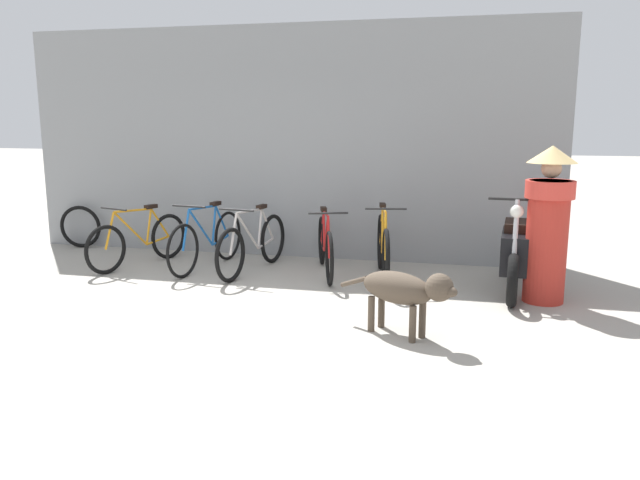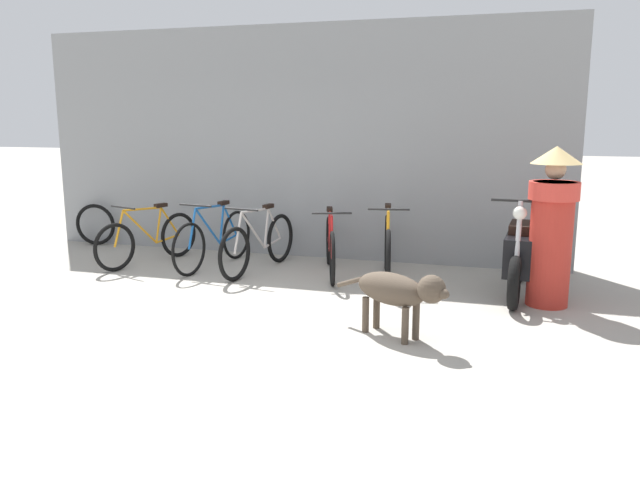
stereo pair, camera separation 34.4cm
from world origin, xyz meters
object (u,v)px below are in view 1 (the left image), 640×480
(bicycle_1, at_px, (207,241))
(person_in_robes, at_px, (548,221))
(bicycle_3, at_px, (325,247))
(spare_tire_left, at_px, (80,227))
(stray_dog, at_px, (405,290))
(bicycle_4, at_px, (383,249))
(bicycle_0, at_px, (139,241))
(bicycle_2, at_px, (253,245))
(motorcycle, at_px, (514,254))

(bicycle_1, xyz_separation_m, person_in_robes, (4.02, -0.57, 0.49))
(bicycle_3, bearing_deg, spare_tire_left, -118.67)
(bicycle_3, bearing_deg, stray_dog, 12.10)
(bicycle_4, xyz_separation_m, spare_tire_left, (-4.62, 0.82, -0.06))
(bicycle_0, bearing_deg, bicycle_2, 110.40)
(bicycle_1, bearing_deg, person_in_robes, 90.39)
(bicycle_2, height_order, bicycle_3, bicycle_2)
(motorcycle, bearing_deg, bicycle_3, -93.20)
(bicycle_4, distance_m, person_in_robes, 1.90)
(bicycle_1, height_order, spare_tire_left, bicycle_1)
(bicycle_2, bearing_deg, motorcycle, 95.33)
(bicycle_2, height_order, motorcycle, motorcycle)
(stray_dog, bearing_deg, spare_tire_left, 179.11)
(bicycle_1, height_order, bicycle_2, bicycle_1)
(bicycle_2, bearing_deg, bicycle_4, 99.14)
(bicycle_3, height_order, person_in_robes, person_in_robes)
(stray_dog, bearing_deg, bicycle_3, 147.79)
(motorcycle, bearing_deg, bicycle_4, -93.46)
(bicycle_1, xyz_separation_m, spare_tire_left, (-2.36, 0.78, -0.05))
(bicycle_4, distance_m, motorcycle, 1.49)
(bicycle_3, relative_size, spare_tire_left, 2.61)
(bicycle_4, bearing_deg, stray_dog, 2.03)
(bicycle_4, xyz_separation_m, person_in_robes, (1.76, -0.52, 0.48))
(bicycle_4, height_order, person_in_robes, person_in_robes)
(stray_dog, height_order, spare_tire_left, same)
(bicycle_0, relative_size, bicycle_4, 0.92)
(bicycle_0, bearing_deg, spare_tire_left, -101.87)
(stray_dog, distance_m, person_in_robes, 1.97)
(motorcycle, distance_m, spare_tire_left, 6.18)
(bicycle_4, height_order, spare_tire_left, bicycle_4)
(bicycle_2, xyz_separation_m, bicycle_3, (0.90, 0.09, -0.00))
(bicycle_0, height_order, bicycle_4, bicycle_4)
(bicycle_0, height_order, person_in_robes, person_in_robes)
(bicycle_1, height_order, motorcycle, motorcycle)
(bicycle_3, distance_m, stray_dog, 2.35)
(bicycle_3, height_order, spare_tire_left, bicycle_3)
(person_in_robes, bearing_deg, motorcycle, -93.69)
(bicycle_3, distance_m, person_in_robes, 2.61)
(bicycle_0, distance_m, bicycle_3, 2.45)
(bicycle_3, distance_m, spare_tire_left, 3.96)
(bicycle_2, height_order, spare_tire_left, bicycle_2)
(bicycle_3, bearing_deg, bicycle_2, -102.22)
(bicycle_4, relative_size, motorcycle, 0.97)
(stray_dog, bearing_deg, person_in_robes, 74.96)
(bicycle_3, relative_size, stray_dog, 1.48)
(spare_tire_left, bearing_deg, bicycle_4, -10.12)
(bicycle_0, height_order, bicycle_1, bicycle_1)
(person_in_robes, height_order, spare_tire_left, person_in_robes)
(bicycle_1, relative_size, spare_tire_left, 2.73)
(bicycle_2, xyz_separation_m, stray_dog, (2.08, -1.94, 0.08))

